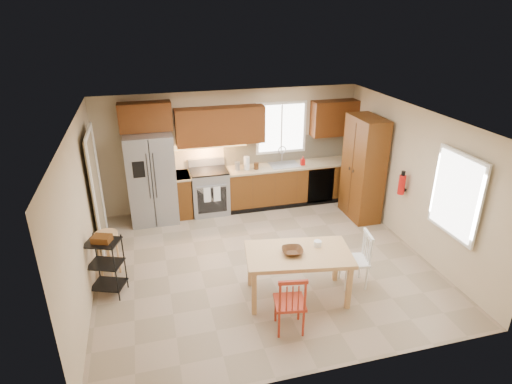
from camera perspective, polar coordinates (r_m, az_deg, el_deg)
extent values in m
plane|color=gray|center=(7.46, 0.92, -9.31)|extent=(5.50, 5.50, 0.00)
cube|color=silver|center=(6.45, 1.07, 9.67)|extent=(5.50, 5.00, 0.02)
cube|color=#CCB793|center=(9.13, -3.32, 5.69)|extent=(5.50, 0.02, 2.50)
cube|color=#CCB793|center=(4.82, 9.34, -12.33)|extent=(5.50, 0.02, 2.50)
cube|color=#CCB793|center=(6.72, -22.23, -2.95)|extent=(0.02, 5.00, 2.50)
cube|color=#CCB793|center=(8.01, 20.28, 1.59)|extent=(0.02, 5.00, 2.50)
cube|color=gray|center=(8.73, -13.74, 1.80)|extent=(0.92, 0.75, 1.82)
cube|color=gray|center=(9.03, -6.21, 0.02)|extent=(0.76, 0.63, 0.92)
cube|color=#572D10|center=(9.00, -9.68, -0.36)|extent=(0.30, 0.60, 0.90)
cube|color=#572D10|center=(9.47, 4.83, 1.15)|extent=(2.92, 0.60, 0.90)
cube|color=black|center=(9.42, 8.63, 0.83)|extent=(0.60, 0.02, 0.78)
cube|color=beige|center=(9.47, 4.40, 5.85)|extent=(2.92, 0.03, 0.55)
cube|color=#562D0E|center=(8.57, -14.56, 9.68)|extent=(1.00, 0.35, 0.55)
cube|color=#562D0E|center=(8.76, -4.79, 8.79)|extent=(1.80, 0.35, 0.75)
cube|color=#562D0E|center=(9.51, 10.40, 9.67)|extent=(1.00, 0.35, 0.75)
cube|color=white|center=(9.28, 3.38, 8.55)|extent=(1.12, 0.04, 1.12)
cube|color=gray|center=(9.26, 3.80, 3.38)|extent=(0.62, 0.46, 0.16)
cube|color=#FFBF66|center=(8.80, -6.60, 6.11)|extent=(1.60, 0.30, 0.01)
imported|color=red|center=(9.25, 6.26, 4.16)|extent=(0.09, 0.09, 0.19)
cylinder|color=white|center=(8.93, -1.25, 3.88)|extent=(0.12, 0.12, 0.28)
cylinder|color=gray|center=(8.91, -2.50, 3.46)|extent=(0.11, 0.11, 0.18)
cylinder|color=#4B2B14|center=(8.97, 0.04, 3.51)|extent=(0.10, 0.10, 0.14)
cube|color=#572D10|center=(8.86, 14.11, 3.05)|extent=(0.50, 0.95, 2.10)
cylinder|color=red|center=(8.11, 18.85, 0.93)|extent=(0.12, 0.12, 0.36)
cube|color=white|center=(7.07, 25.16, -0.38)|extent=(0.04, 1.02, 1.32)
cube|color=#8C7A59|center=(7.97, -20.55, -0.13)|extent=(0.04, 0.95, 2.10)
imported|color=#4B2B14|center=(6.28, 4.87, -8.22)|extent=(0.36, 0.36, 0.08)
cylinder|color=white|center=(6.48, 8.20, -7.00)|extent=(0.13, 0.13, 0.13)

